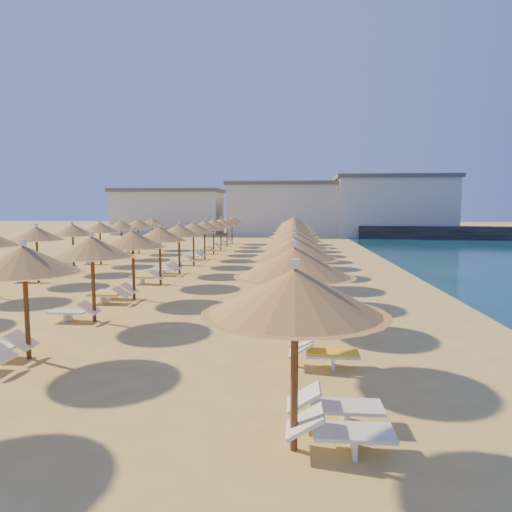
# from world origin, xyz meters

# --- Properties ---
(ground) EXTENTS (220.00, 220.00, 0.00)m
(ground) POSITION_xyz_m (0.00, 0.00, 0.00)
(ground) COLOR #DDB861
(ground) RESTS_ON ground
(jetty) EXTENTS (30.16, 10.33, 1.50)m
(jetty) POSITION_xyz_m (26.64, 38.39, 0.75)
(jetty) COLOR black
(jetty) RESTS_ON ground
(hotel_blocks) EXTENTS (47.07, 10.94, 8.10)m
(hotel_blocks) POSITION_xyz_m (2.41, 45.34, 3.70)
(hotel_blocks) COLOR silver
(hotel_blocks) RESTS_ON ground
(parasol_row_east) EXTENTS (2.83, 43.91, 2.95)m
(parasol_row_east) POSITION_xyz_m (3.36, 8.37, 2.42)
(parasol_row_east) COLOR brown
(parasol_row_east) RESTS_ON ground
(parasol_row_west) EXTENTS (2.83, 43.91, 2.95)m
(parasol_row_west) POSITION_xyz_m (-3.15, 8.37, 2.42)
(parasol_row_west) COLOR brown
(parasol_row_west) RESTS_ON ground
(parasol_row_inland) EXTENTS (2.83, 28.97, 2.95)m
(parasol_row_inland) POSITION_xyz_m (-9.40, 8.37, 2.42)
(parasol_row_inland) COLOR brown
(parasol_row_inland) RESTS_ON ground
(loungers) EXTENTS (15.80, 41.70, 0.66)m
(loungers) POSITION_xyz_m (-1.76, 8.13, 0.34)
(loungers) COLOR white
(loungers) RESTS_ON ground
(beachgoer_a) EXTENTS (0.44, 0.64, 1.69)m
(beachgoer_a) POSITION_xyz_m (3.47, -1.73, 0.85)
(beachgoer_a) COLOR tan
(beachgoer_a) RESTS_ON ground
(beachgoer_c) EXTENTS (0.90, 1.19, 1.88)m
(beachgoer_c) POSITION_xyz_m (4.33, 5.15, 0.94)
(beachgoer_c) COLOR tan
(beachgoer_c) RESTS_ON ground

